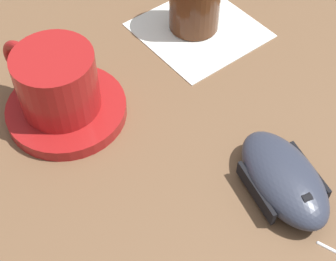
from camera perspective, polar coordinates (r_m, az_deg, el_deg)
name	(u,v)px	position (r m, az deg, el deg)	size (l,w,h in m)	color
ground_plane	(183,118)	(0.55, 1.70, 1.34)	(3.00, 3.00, 0.00)	brown
saucer	(67,110)	(0.55, -11.15, 2.29)	(0.13, 0.13, 0.01)	maroon
coffee_cup	(55,81)	(0.53, -12.41, 5.41)	(0.08, 0.11, 0.07)	maroon
computer_mouse	(284,178)	(0.49, 12.72, -5.21)	(0.08, 0.12, 0.04)	#2D3342
napkin_under_glass	(199,30)	(0.65, 3.44, 11.09)	(0.14, 0.14, 0.00)	silver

